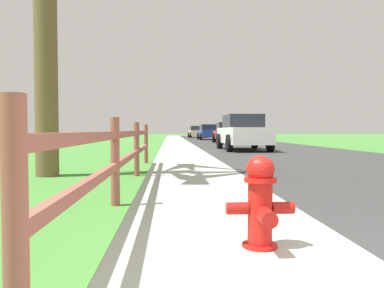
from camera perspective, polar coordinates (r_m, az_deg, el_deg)
ground_plane at (r=26.72m, az=-0.17°, el=0.15°), size 120.00×120.00×0.00m
road_asphalt at (r=29.11m, az=6.49°, el=0.31°), size 7.00×66.00×0.01m
curb_concrete at (r=28.72m, az=-6.39°, el=0.28°), size 6.00×66.00×0.01m
grass_verge at (r=28.83m, az=-9.37°, el=0.28°), size 5.00×66.00×0.00m
fire_hydrant at (r=3.01m, az=10.48°, el=-8.64°), size 0.54×0.44×0.73m
rail_fence at (r=6.08m, az=-9.74°, el=-0.67°), size 0.11×8.91×1.09m
parked_suv_white at (r=17.47m, az=7.82°, el=1.78°), size 2.04×4.61×1.65m
parked_car_red at (r=26.71m, az=5.62°, el=1.72°), size 2.06×4.41×1.48m
parked_car_blue at (r=36.15m, az=2.68°, el=1.87°), size 2.20×4.32×1.48m
parked_car_beige at (r=46.12m, az=0.82°, el=1.90°), size 2.26×4.30×1.45m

